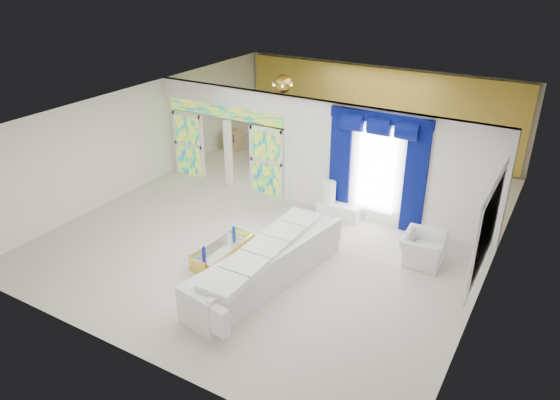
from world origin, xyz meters
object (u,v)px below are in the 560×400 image
Objects in this scene: console_table at (338,211)px; grand_piano at (300,141)px; coffee_table at (224,252)px; white_sofa at (267,267)px; armchair at (423,248)px.

console_table is 0.56× the size of grand_piano.
coffee_table is 3.54m from console_table.
armchair is at bearing 53.71° from white_sofa.
white_sofa is 2.54× the size of coffee_table.
coffee_table is 1.43× the size of console_table.
white_sofa is 2.04× the size of grand_piano.
white_sofa reaches higher than armchair.
coffee_table is 4.55m from armchair.
grand_piano is at bearing 48.74° from armchair.
white_sofa is 3.63× the size of console_table.
white_sofa is 1.40m from coffee_table.
coffee_table is at bearing -113.21° from console_table.
console_table is at bearing -51.94° from grand_piano.
grand_piano reaches higher than console_table.
console_table is 4.75m from grand_piano.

